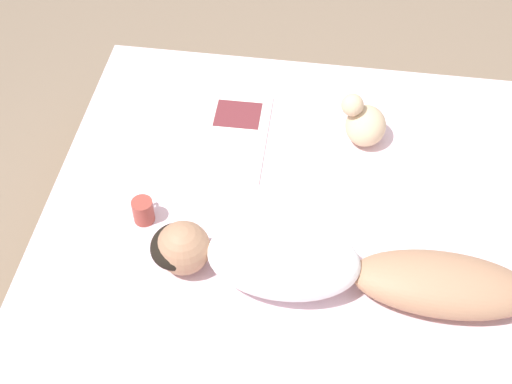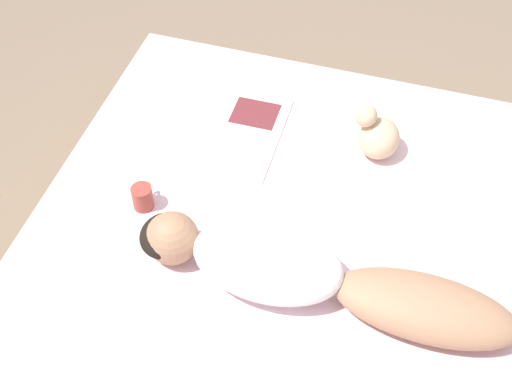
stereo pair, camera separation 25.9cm
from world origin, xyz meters
name	(u,v)px [view 1 (the left image)]	position (x,y,z in m)	size (l,w,h in m)	color
ground_plane	(334,309)	(0.00, 0.00, 0.00)	(12.00, 12.00, 0.00)	#7A6651
bed	(339,277)	(0.00, 0.00, 0.23)	(1.98, 2.26, 0.46)	tan
person	(321,266)	(-0.18, 0.07, 0.55)	(0.31, 1.27, 0.21)	#A37556
open_magazine	(234,135)	(0.46, 0.47, 0.46)	(0.49, 0.27, 0.01)	silver
coffee_mug	(143,210)	(0.00, 0.72, 0.51)	(0.11, 0.08, 0.10)	#993D33
plush_toy	(364,123)	(0.51, -0.04, 0.55)	(0.18, 0.19, 0.22)	#D1B289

